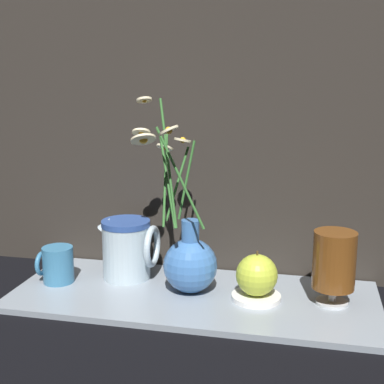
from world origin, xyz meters
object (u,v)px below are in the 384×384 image
object	(u,v)px
yellow_mug	(56,265)
tea_glass	(334,262)
vase_with_flowers	(189,259)
orange_fruit	(257,276)
ceramic_pitcher	(128,246)

from	to	relation	value
yellow_mug	tea_glass	xyz separation A→B (m)	(0.57, 0.01, 0.05)
vase_with_flowers	orange_fruit	distance (m)	0.14
orange_fruit	yellow_mug	bearing A→B (deg)	179.85
tea_glass	orange_fruit	distance (m)	0.15
yellow_mug	orange_fruit	size ratio (longest dim) A/B	0.86
tea_glass	vase_with_flowers	bearing A→B (deg)	-179.78
vase_with_flowers	tea_glass	world-z (taller)	vase_with_flowers
ceramic_pitcher	tea_glass	world-z (taller)	tea_glass
vase_with_flowers	orange_fruit	bearing A→B (deg)	-5.77
ceramic_pitcher	orange_fruit	size ratio (longest dim) A/B	1.54
yellow_mug	ceramic_pitcher	world-z (taller)	ceramic_pitcher
ceramic_pitcher	tea_glass	size ratio (longest dim) A/B	0.96
vase_with_flowers	yellow_mug	distance (m)	0.29
vase_with_flowers	yellow_mug	world-z (taller)	vase_with_flowers
tea_glass	orange_fruit	xyz separation A→B (m)	(-0.14, -0.02, -0.03)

